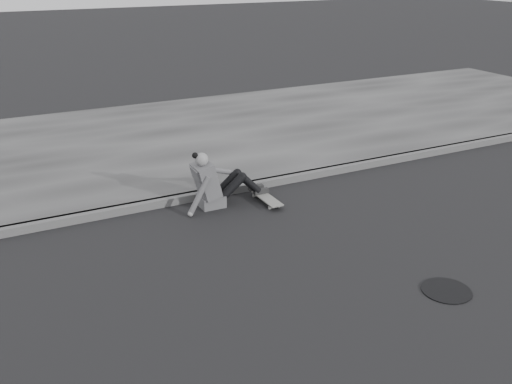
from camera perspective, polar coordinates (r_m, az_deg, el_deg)
ground at (r=6.76m, az=1.67°, el=-8.48°), size 80.00×80.00×0.00m
curb at (r=8.85m, az=-6.31°, el=-0.43°), size 24.00×0.16×0.12m
sidewalk at (r=11.56m, az=-11.70°, el=4.75°), size 24.00×6.00×0.12m
manhole at (r=6.84m, az=18.49°, el=-9.33°), size 0.56×0.56×0.01m
skateboard at (r=8.71m, az=1.00°, el=-0.60°), size 0.20×0.78×0.09m
seated_woman at (r=8.51m, az=-4.14°, el=0.90°), size 1.38×0.46×0.88m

